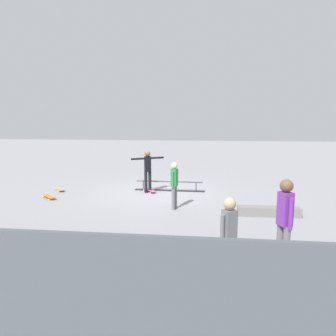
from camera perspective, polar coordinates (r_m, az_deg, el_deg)
The scene contains 10 objects.
ground_plane at distance 12.01m, azimuth -2.33°, elevation -4.66°, with size 60.00×60.00×0.00m, color gray.
grind_rail at distance 12.36m, azimuth 0.26°, elevation -3.43°, with size 2.84×0.30×0.40m.
skate_ledge at distance 9.68m, azimuth 18.16°, elevation -7.65°, with size 1.81×0.35×0.27m, color gray.
skater_main at distance 11.95m, azimuth -3.77°, elevation -0.06°, with size 1.18×0.74×1.65m.
skateboard_main at distance 12.20m, azimuth -3.43°, elevation -4.09°, with size 0.65×0.76×0.09m.
bystander_purple_shirt at distance 6.19m, azimuth 20.77°, elevation -8.93°, with size 0.28×0.39×1.76m.
bystander_green_shirt at distance 9.71m, azimuth 1.19°, elevation -2.78°, with size 0.23×0.34×1.51m.
bystander_grey_shirt at distance 5.43m, azimuth 11.18°, elevation -12.32°, with size 0.33×0.26×1.55m.
loose_skateboard_orange at distance 11.99m, azimuth -21.20°, elevation -4.93°, with size 0.74×0.67×0.09m.
loose_skateboard_natural at distance 13.15m, azimuth -19.40°, elevation -3.63°, with size 0.62×0.77×0.09m.
Camera 1 is at (-1.79, 11.53, 2.84)m, focal length 32.91 mm.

